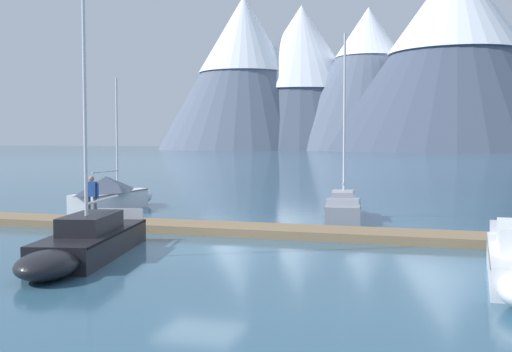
% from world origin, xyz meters
% --- Properties ---
extents(ground_plane, '(700.00, 700.00, 0.00)m').
position_xyz_m(ground_plane, '(0.00, 0.00, 0.00)').
color(ground_plane, '#335B75').
extents(mountain_west_summit, '(66.55, 66.55, 59.33)m').
position_xyz_m(mountain_west_summit, '(-66.91, 216.08, 31.46)').
color(mountain_west_summit, slate).
rests_on(mountain_west_summit, ground).
extents(mountain_central_massif, '(69.92, 69.92, 56.28)m').
position_xyz_m(mountain_central_massif, '(-46.08, 224.97, 30.28)').
color(mountain_central_massif, '#4C566B').
rests_on(mountain_central_massif, ground).
extents(mountain_shoulder_ridge, '(66.38, 66.38, 52.82)m').
position_xyz_m(mountain_shoulder_ridge, '(-19.59, 219.61, 27.17)').
color(mountain_shoulder_ridge, slate).
rests_on(mountain_shoulder_ridge, ground).
extents(mountain_east_summit, '(86.29, 86.29, 63.99)m').
position_xyz_m(mountain_east_summit, '(11.16, 202.56, 33.90)').
color(mountain_east_summit, '#424C60').
rests_on(mountain_east_summit, ground).
extents(dock, '(23.26, 2.42, 0.30)m').
position_xyz_m(dock, '(0.00, 4.00, 0.15)').
color(dock, '#846B4C').
rests_on(dock, ground).
extents(sailboat_nearest_berth, '(1.79, 6.41, 6.46)m').
position_xyz_m(sailboat_nearest_berth, '(-8.25, 9.46, 0.80)').
color(sailboat_nearest_berth, white).
rests_on(sailboat_nearest_berth, ground).
extents(sailboat_second_berth, '(3.01, 7.38, 7.68)m').
position_xyz_m(sailboat_second_berth, '(-2.72, -2.03, 0.49)').
color(sailboat_second_berth, black).
rests_on(sailboat_second_berth, ground).
extents(sailboat_mid_dock_port, '(2.03, 5.72, 8.06)m').
position_xyz_m(sailboat_mid_dock_port, '(2.95, 9.50, 0.52)').
color(sailboat_mid_dock_port, '#93939E').
rests_on(sailboat_mid_dock_port, ground).
extents(person_on_dock, '(0.59, 0.27, 1.69)m').
position_xyz_m(person_on_dock, '(-6.37, 4.38, 1.26)').
color(person_on_dock, '#384256').
rests_on(person_on_dock, dock).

